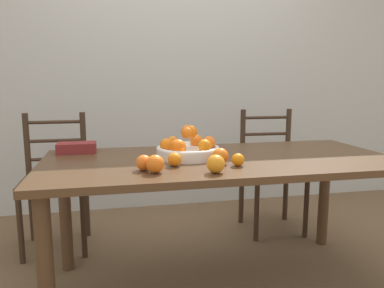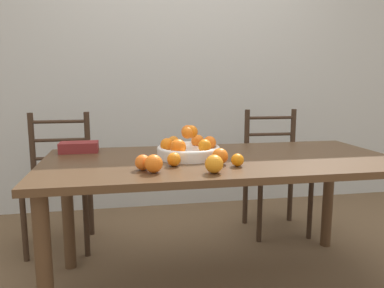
% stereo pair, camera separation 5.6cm
% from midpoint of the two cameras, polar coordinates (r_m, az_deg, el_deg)
% --- Properties ---
extents(ground_plane, '(12.00, 12.00, 0.00)m').
position_cam_midpoint_polar(ground_plane, '(2.28, 3.41, -20.39)').
color(ground_plane, brown).
extents(wall_back, '(8.00, 0.06, 2.60)m').
position_cam_midpoint_polar(wall_back, '(3.40, -3.12, 12.25)').
color(wall_back, beige).
rests_on(wall_back, ground_plane).
extents(dining_table, '(1.88, 0.87, 0.73)m').
position_cam_midpoint_polar(dining_table, '(2.04, 3.59, -4.52)').
color(dining_table, '#4C331E').
rests_on(dining_table, ground_plane).
extents(fruit_bowl, '(0.34, 0.34, 0.18)m').
position_cam_midpoint_polar(fruit_bowl, '(2.02, -1.42, -0.67)').
color(fruit_bowl, white).
rests_on(fruit_bowl, dining_table).
extents(orange_loose_0, '(0.08, 0.08, 0.08)m').
position_cam_midpoint_polar(orange_loose_0, '(1.68, 2.68, -3.04)').
color(orange_loose_0, orange).
rests_on(orange_loose_0, dining_table).
extents(orange_loose_1, '(0.07, 0.07, 0.07)m').
position_cam_midpoint_polar(orange_loose_1, '(1.81, -3.56, -2.38)').
color(orange_loose_1, orange).
rests_on(orange_loose_1, dining_table).
extents(orange_loose_2, '(0.06, 0.06, 0.06)m').
position_cam_midpoint_polar(orange_loose_2, '(1.82, 6.15, -2.40)').
color(orange_loose_2, orange).
rests_on(orange_loose_2, dining_table).
extents(orange_loose_3, '(0.08, 0.08, 0.08)m').
position_cam_midpoint_polar(orange_loose_3, '(1.86, 3.48, -1.85)').
color(orange_loose_3, orange).
rests_on(orange_loose_3, dining_table).
extents(orange_loose_4, '(0.07, 0.07, 0.07)m').
position_cam_midpoint_polar(orange_loose_4, '(1.74, -8.27, -2.83)').
color(orange_loose_4, orange).
rests_on(orange_loose_4, dining_table).
extents(orange_loose_5, '(0.08, 0.08, 0.08)m').
position_cam_midpoint_polar(orange_loose_5, '(1.69, -6.58, -3.03)').
color(orange_loose_5, orange).
rests_on(orange_loose_5, dining_table).
extents(chair_left, '(0.42, 0.40, 0.92)m').
position_cam_midpoint_polar(chair_left, '(2.74, -20.70, -5.51)').
color(chair_left, '#382619').
rests_on(chair_left, ground_plane).
extents(chair_right, '(0.44, 0.42, 0.92)m').
position_cam_midpoint_polar(chair_right, '(2.94, 11.44, -4.03)').
color(chair_right, '#382619').
rests_on(chair_right, ground_plane).
extents(book_stack, '(0.22, 0.13, 0.06)m').
position_cam_midpoint_polar(book_stack, '(2.26, -17.85, -0.55)').
color(book_stack, maroon).
rests_on(book_stack, dining_table).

